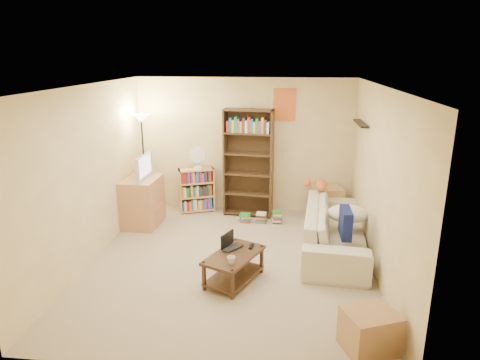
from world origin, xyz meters
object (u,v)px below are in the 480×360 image
object	(u,v)px
short_bookshelf	(197,190)
desk_fan	(198,157)
coffee_table	(234,264)
floor_lamp	(142,136)
tv_stand	(143,202)
tabby_cat	(319,184)
tall_bookshelf	(248,161)
end_cabinet	(370,331)
sofa	(335,229)
television	(140,167)
laptop	(235,249)
mug	(231,260)
side_table	(326,202)

from	to	relation	value
short_bookshelf	desk_fan	size ratio (longest dim) A/B	1.96
coffee_table	floor_lamp	xyz separation A→B (m)	(-1.88, 2.18, 1.26)
tv_stand	tabby_cat	bearing A→B (deg)	6.86
tabby_cat	coffee_table	bearing A→B (deg)	-120.88
short_bookshelf	tall_bookshelf	bearing A→B (deg)	-24.84
tabby_cat	coffee_table	world-z (taller)	tabby_cat
short_bookshelf	end_cabinet	xyz separation A→B (m)	(2.54, -3.76, -0.21)
floor_lamp	end_cabinet	size ratio (longest dim) A/B	3.70
sofa	tall_bookshelf	bearing A→B (deg)	52.61
sofa	television	xyz separation A→B (m)	(-3.25, 0.68, 0.72)
floor_lamp	television	bearing A→B (deg)	-80.87
tv_stand	short_bookshelf	xyz separation A→B (m)	(0.81, 0.74, -0.00)
sofa	laptop	bearing A→B (deg)	130.23
tv_stand	television	world-z (taller)	television
floor_lamp	tabby_cat	bearing A→B (deg)	-2.86
short_bookshelf	end_cabinet	size ratio (longest dim) A/B	1.65
mug	floor_lamp	distance (m)	3.28
end_cabinet	television	bearing A→B (deg)	138.02
short_bookshelf	end_cabinet	bearing A→B (deg)	-76.18
sofa	tv_stand	bearing A→B (deg)	83.53
coffee_table	laptop	world-z (taller)	laptop
mug	end_cabinet	bearing A→B (deg)	-31.60
tv_stand	floor_lamp	distance (m)	1.15
laptop	tv_stand	distance (m)	2.48
tall_bookshelf	side_table	size ratio (longest dim) A/B	3.31
tall_bookshelf	floor_lamp	size ratio (longest dim) A/B	1.04
end_cabinet	short_bookshelf	bearing A→B (deg)	124.08
mug	desk_fan	world-z (taller)	desk_fan
laptop	end_cabinet	size ratio (longest dim) A/B	0.74
coffee_table	desk_fan	size ratio (longest dim) A/B	2.34
coffee_table	side_table	world-z (taller)	side_table
mug	short_bookshelf	size ratio (longest dim) A/B	0.14
television	tall_bookshelf	size ratio (longest dim) A/B	0.37
floor_lamp	laptop	bearing A→B (deg)	-47.41
sofa	tv_stand	size ratio (longest dim) A/B	2.82
mug	tall_bookshelf	xyz separation A→B (m)	(-0.03, 2.74, 0.60)
tv_stand	television	xyz separation A→B (m)	(0.00, 0.00, 0.63)
mug	tv_stand	xyz separation A→B (m)	(-1.82, 2.07, -0.02)
tabby_cat	tv_stand	world-z (taller)	tabby_cat
laptop	tv_stand	world-z (taller)	tv_stand
sofa	laptop	xyz separation A→B (m)	(-1.42, -0.99, 0.07)
coffee_table	television	bearing A→B (deg)	159.68
sofa	tall_bookshelf	xyz separation A→B (m)	(-1.45, 1.35, 0.71)
mug	tv_stand	distance (m)	2.76
laptop	floor_lamp	distance (m)	3.00
short_bookshelf	floor_lamp	bearing A→B (deg)	-177.81
mug	tall_bookshelf	size ratio (longest dim) A/B	0.06
sofa	side_table	size ratio (longest dim) A/B	3.99
coffee_table	tall_bookshelf	xyz separation A→B (m)	(-0.03, 2.47, 0.79)
coffee_table	desk_fan	world-z (taller)	desk_fan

